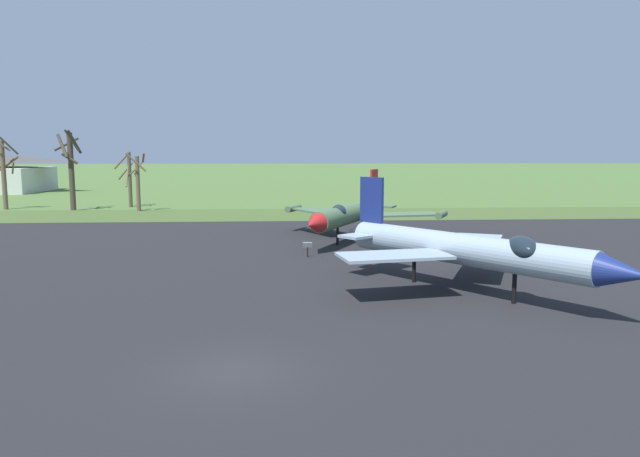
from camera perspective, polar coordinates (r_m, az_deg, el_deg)
ground_plane at (r=18.76m, az=-8.48°, el=-13.69°), size 600.00×600.00×0.00m
asphalt_apron at (r=32.64m, az=-6.27°, el=-4.41°), size 109.79×48.24×0.05m
grass_verge_strip at (r=62.39m, az=-4.92°, el=1.35°), size 169.79×12.00×0.06m
jet_fighter_front_left at (r=44.24m, az=3.00°, el=1.51°), size 12.73×13.96×5.25m
info_placard_front_left at (r=37.23m, az=-1.23°, el=-1.90°), size 0.61×0.26×1.02m
jet_fighter_front_right at (r=28.36m, az=14.34°, el=-1.97°), size 11.81×13.39×5.37m
bare_tree_left_of_center at (r=77.08m, az=-28.44°, el=4.92°), size 2.74×3.13×8.46m
bare_tree_center at (r=72.23m, az=-23.18°, el=5.69°), size 3.24×3.47×9.17m
bare_tree_right_of_center at (r=74.58m, az=-18.14°, el=4.76°), size 2.66×2.59×6.74m
bare_tree_far_right at (r=68.62m, az=-17.41°, el=4.53°), size 2.55×2.59×6.64m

